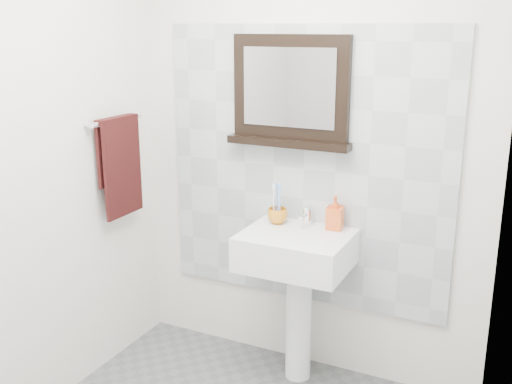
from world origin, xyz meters
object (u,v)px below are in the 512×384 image
Objects in this scene: framed_mirror at (290,94)px; hand_towel at (120,159)px; toothbrush_cup at (277,216)px; soap_dispenser at (335,213)px; pedestal_sink at (297,266)px.

hand_towel is (-0.86, -0.34, -0.36)m from framed_mirror.
toothbrush_cup is 0.65m from framed_mirror.
soap_dispenser is 0.33× the size of hand_towel.
hand_towel reaches higher than pedestal_sink.
hand_towel is (-0.84, -0.25, 0.28)m from toothbrush_cup.
hand_towel is at bearing -169.56° from soap_dispenser.
pedestal_sink is 0.29m from toothbrush_cup.
hand_towel reaches higher than toothbrush_cup.
pedestal_sink is 8.97× the size of toothbrush_cup.
framed_mirror is 1.23× the size of hand_towel.
framed_mirror reaches higher than pedestal_sink.
framed_mirror is (-0.28, 0.05, 0.60)m from soap_dispenser.
soap_dispenser is (0.15, 0.14, 0.27)m from pedestal_sink.
toothbrush_cup is at bearing -107.33° from framed_mirror.
pedestal_sink is at bearing 8.89° from hand_towel.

